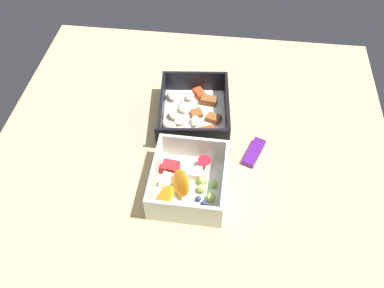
{
  "coord_description": "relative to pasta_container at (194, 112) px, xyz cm",
  "views": [
    {
      "loc": [
        51.05,
        6.44,
        65.19
      ],
      "look_at": [
        -0.56,
        0.18,
        4.0
      ],
      "focal_mm": 38.2,
      "sensor_mm": 36.0,
      "label": 1
    }
  ],
  "objects": [
    {
      "name": "candy_bar",
      "position": [
        8.54,
        13.05,
        -1.14
      ],
      "size": [
        7.4,
        4.68,
        1.2
      ],
      "primitive_type": "cube",
      "rotation": [
        0.0,
        0.0,
        -0.35
      ],
      "color": "#51197A",
      "rests_on": "table_surface"
    },
    {
      "name": "table_surface",
      "position": [
        9.64,
        0.53,
        -2.74
      ],
      "size": [
        80.0,
        80.0,
        2.0
      ],
      "primitive_type": "cube",
      "color": "tan",
      "rests_on": "ground"
    },
    {
      "name": "pasta_container",
      "position": [
        0.0,
        0.0,
        0.0
      ],
      "size": [
        18.86,
        15.98,
        5.58
      ],
      "rotation": [
        0.0,
        0.0,
        0.1
      ],
      "color": "white",
      "rests_on": "table_surface"
    },
    {
      "name": "fruit_bowl",
      "position": [
        18.38,
        0.92,
        0.38
      ],
      "size": [
        15.37,
        13.45,
        5.87
      ],
      "rotation": [
        0.0,
        0.0,
        -0.01
      ],
      "color": "silver",
      "rests_on": "table_surface"
    }
  ]
}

